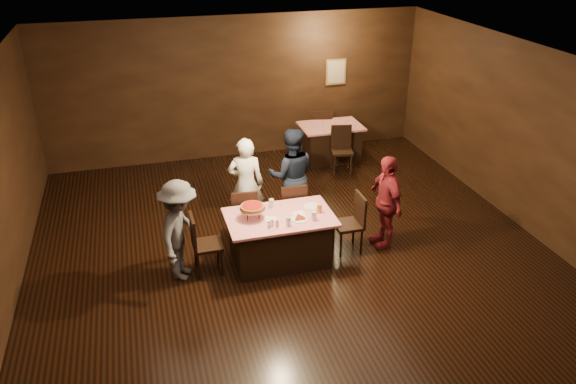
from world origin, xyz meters
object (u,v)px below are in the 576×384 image
at_px(pizza_stand, 252,207).
at_px(glass_back, 271,203).
at_px(diner_grey_knit, 180,231).
at_px(glass_amber, 319,208).
at_px(diner_red_shirt, 386,201).
at_px(glass_front_left, 288,221).
at_px(chair_far_right, 292,207).
at_px(chair_end_left, 207,244).
at_px(chair_far_left, 244,214).
at_px(glass_front_right, 314,216).
at_px(chair_back_near, 342,150).
at_px(main_table, 280,238).
at_px(chair_back_far, 321,129).
at_px(diner_white_jacket, 246,184).
at_px(diner_navy_hoodie, 291,175).
at_px(chair_end_right, 348,224).
at_px(plate_empty, 312,207).

relative_size(pizza_stand, glass_back, 2.71).
bearing_deg(glass_back, diner_grey_knit, -167.53).
bearing_deg(glass_amber, diner_red_shirt, 3.75).
height_order(diner_grey_knit, glass_front_left, diner_grey_knit).
distance_m(chair_far_right, pizza_stand, 1.16).
bearing_deg(chair_end_left, chair_far_left, -43.79).
bearing_deg(glass_front_left, chair_far_right, 71.57).
height_order(diner_red_shirt, glass_back, diner_red_shirt).
height_order(diner_red_shirt, glass_front_right, diner_red_shirt).
bearing_deg(chair_back_near, diner_red_shirt, -84.72).
distance_m(diner_grey_knit, glass_back, 1.46).
bearing_deg(glass_front_left, glass_amber, 24.44).
bearing_deg(main_table, pizza_stand, 172.87).
distance_m(pizza_stand, glass_front_right, 0.91).
bearing_deg(glass_front_left, diner_grey_knit, 169.40).
relative_size(chair_end_left, chair_back_far, 1.00).
bearing_deg(glass_back, diner_white_jacket, 104.53).
xyz_separation_m(chair_far_left, glass_front_right, (0.85, -1.00, 0.37)).
bearing_deg(glass_front_right, pizza_stand, 160.56).
height_order(chair_end_left, diner_navy_hoodie, diner_navy_hoodie).
xyz_separation_m(diner_navy_hoodie, glass_front_left, (-0.48, -1.51, 0.00)).
bearing_deg(diner_red_shirt, chair_end_right, -90.74).
bearing_deg(diner_red_shirt, diner_white_jacket, -122.32).
xyz_separation_m(diner_grey_knit, glass_back, (1.42, 0.31, 0.07)).
bearing_deg(chair_back_near, diner_navy_hoodie, -120.93).
bearing_deg(chair_end_right, chair_far_right, -136.52).
relative_size(diner_navy_hoodie, plate_empty, 6.68).
distance_m(main_table, diner_navy_hoodie, 1.40).
distance_m(diner_red_shirt, glass_front_right, 1.30).
bearing_deg(glass_amber, pizza_stand, 174.29).
bearing_deg(chair_back_far, glass_front_left, 77.13).
xyz_separation_m(chair_end_left, diner_white_jacket, (0.83, 1.15, 0.33)).
height_order(chair_back_near, glass_front_right, chair_back_near).
xyz_separation_m(chair_end_left, chair_back_near, (3.18, 2.86, 0.00)).
height_order(chair_far_right, glass_amber, chair_far_right).
bearing_deg(chair_far_left, chair_far_right, -176.02).
height_order(chair_back_near, chair_back_far, same).
xyz_separation_m(chair_far_right, diner_navy_hoodie, (0.13, 0.46, 0.36)).
relative_size(chair_back_far, glass_front_left, 6.79).
xyz_separation_m(chair_back_far, glass_amber, (-1.48, -4.21, 0.37)).
bearing_deg(chair_end_right, glass_back, -104.17).
distance_m(main_table, chair_far_left, 0.85).
bearing_deg(diner_grey_knit, glass_back, -52.90).
xyz_separation_m(chair_end_right, diner_red_shirt, (0.62, 0.02, 0.29)).
relative_size(chair_end_left, diner_grey_knit, 0.62).
relative_size(chair_end_left, diner_white_jacket, 0.59).
height_order(pizza_stand, glass_back, pizza_stand).
height_order(diner_red_shirt, glass_amber, diner_red_shirt).
bearing_deg(glass_front_left, pizza_stand, 142.13).
bearing_deg(chair_back_near, plate_empty, -107.04).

